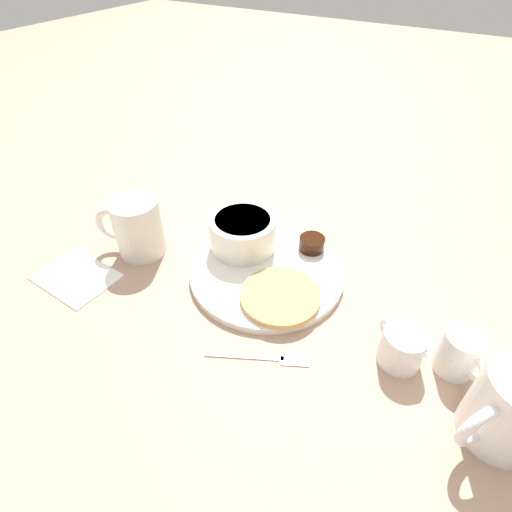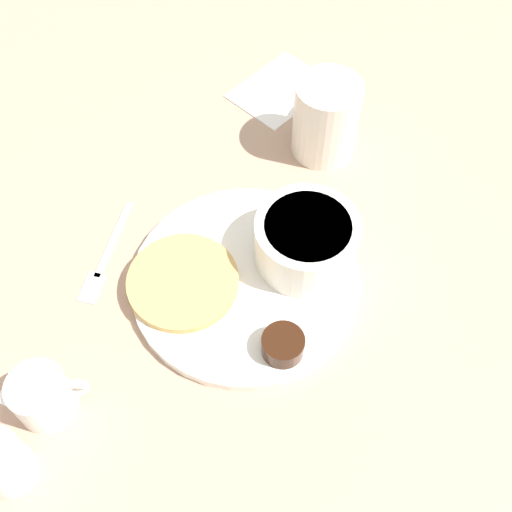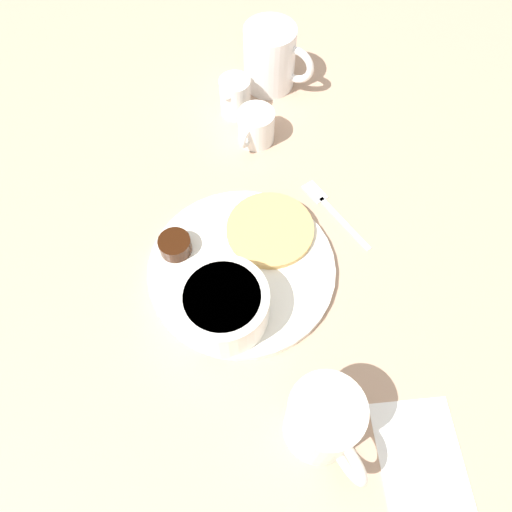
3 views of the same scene
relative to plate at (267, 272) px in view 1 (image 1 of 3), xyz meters
The scene contains 12 objects.
ground_plane 0.01m from the plate, ahead, with size 4.00×4.00×0.00m, color tan.
plate is the anchor object (origin of this frame).
pancake_stack 0.07m from the plate, 43.65° to the right, with size 0.12×0.12×0.01m.
bowl 0.08m from the plate, 154.35° to the left, with size 0.11×0.11×0.06m.
syrup_cup 0.09m from the plate, 64.35° to the left, with size 0.04×0.04×0.02m.
butter_ramekin 0.10m from the plate, 145.35° to the left, with size 0.04×0.04×0.04m.
coffee_mug 0.23m from the plate, 165.17° to the right, with size 0.11×0.08×0.10m.
creamer_pitcher_near 0.23m from the plate, 13.59° to the right, with size 0.07×0.06×0.06m.
creamer_pitcher_far 0.29m from the plate, ahead, with size 0.06×0.06×0.06m.
fork 0.16m from the plate, 59.30° to the right, with size 0.13×0.07×0.00m.
napkin 0.31m from the plate, 148.04° to the right, with size 0.13×0.10×0.00m.
second_mug 0.36m from the plate, 15.81° to the right, with size 0.09×0.11×0.10m.
Camera 1 is at (0.22, -0.41, 0.44)m, focal length 28.00 mm.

